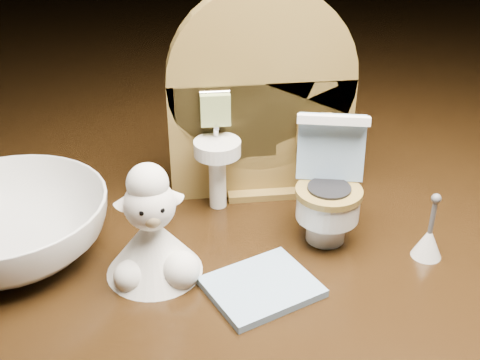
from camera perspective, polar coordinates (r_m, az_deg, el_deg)
The scene contains 6 objects.
backdrop_panel at distance 0.42m, azimuth 1.96°, elevation 6.84°, with size 0.13×0.05×0.15m.
toy_toilet at distance 0.39m, azimuth 8.34°, elevation -1.17°, with size 0.05×0.06×0.08m.
bath_mat at distance 0.35m, azimuth 2.07°, elevation -10.09°, with size 0.06×0.05×0.00m, color #86A9CA.
toilet_brush at distance 0.39m, azimuth 17.44°, elevation -5.46°, with size 0.02×0.02×0.04m.
plush_lamb at distance 0.36m, azimuth -8.26°, elevation -5.39°, with size 0.06×0.06×0.07m.
ceramic_bowl at distance 0.40m, azimuth -21.10°, elevation -4.24°, with size 0.12×0.12×0.04m, color white.
Camera 1 is at (-0.06, -0.32, 0.23)m, focal length 45.00 mm.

